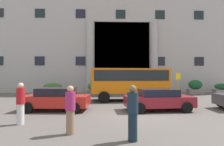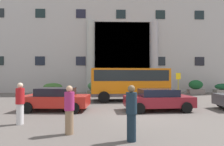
# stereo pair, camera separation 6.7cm
# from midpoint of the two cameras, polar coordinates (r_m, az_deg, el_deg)

# --- Properties ---
(ground_plane) EXTENTS (80.00, 64.00, 0.12)m
(ground_plane) POSITION_cam_midpoint_polar(r_m,az_deg,el_deg) (10.89, 8.24, -12.32)
(ground_plane) COLOR #58504C
(office_building_facade) EXTENTS (37.39, 9.75, 17.81)m
(office_building_facade) POSITION_cam_midpoint_polar(r_m,az_deg,el_deg) (28.84, 1.79, 12.83)
(office_building_facade) COLOR #ABA4A3
(office_building_facade) RESTS_ON ground_plane
(orange_minibus) EXTENTS (6.61, 3.14, 2.70)m
(orange_minibus) POSITION_cam_midpoint_polar(r_m,az_deg,el_deg) (16.13, 5.09, -2.54)
(orange_minibus) COLOR orange
(orange_minibus) RESTS_ON ground_plane
(bus_stop_sign) EXTENTS (0.44, 0.08, 2.36)m
(bus_stop_sign) POSITION_cam_midpoint_polar(r_m,az_deg,el_deg) (18.74, 19.20, -2.70)
(bus_stop_sign) COLOR olive
(bus_stop_sign) RESTS_ON ground_plane
(hedge_planter_east) EXTENTS (1.51, 0.90, 1.45)m
(hedge_planter_east) POSITION_cam_midpoint_polar(r_m,az_deg,el_deg) (20.77, -5.48, -4.68)
(hedge_planter_east) COLOR #6A6C5A
(hedge_planter_east) RESTS_ON ground_plane
(hedge_planter_far_west) EXTENTS (1.71, 0.87, 1.61)m
(hedge_planter_far_west) POSITION_cam_midpoint_polar(r_m,az_deg,el_deg) (23.66, 23.79, -3.95)
(hedge_planter_far_west) COLOR gray
(hedge_planter_far_west) RESTS_ON ground_plane
(hedge_planter_far_east) EXTENTS (2.01, 0.94, 1.36)m
(hedge_planter_far_east) POSITION_cam_midpoint_polar(r_m,az_deg,el_deg) (21.75, 10.21, -4.61)
(hedge_planter_far_east) COLOR gray
(hedge_planter_far_east) RESTS_ON ground_plane
(hedge_planter_entrance_left) EXTENTS (1.95, 0.82, 1.20)m
(hedge_planter_entrance_left) POSITION_cam_midpoint_polar(r_m,az_deg,el_deg) (25.20, 30.25, -4.16)
(hedge_planter_entrance_left) COLOR gray
(hedge_planter_entrance_left) RESTS_ON ground_plane
(hedge_planter_west) EXTENTS (2.15, 0.98, 1.30)m
(hedge_planter_west) POSITION_cam_midpoint_polar(r_m,az_deg,el_deg) (21.58, -17.55, -4.69)
(hedge_planter_west) COLOR slate
(hedge_planter_west) RESTS_ON ground_plane
(parked_hatchback_near) EXTENTS (4.04, 2.31, 1.37)m
(parked_hatchback_near) POSITION_cam_midpoint_polar(r_m,az_deg,el_deg) (12.08, -16.58, -7.45)
(parked_hatchback_near) COLOR #B3221A
(parked_hatchback_near) RESTS_ON ground_plane
(parked_estate_mid) EXTENTS (4.11, 2.19, 1.30)m
(parked_estate_mid) POSITION_cam_midpoint_polar(r_m,az_deg,el_deg) (11.86, 13.58, -7.71)
(parked_estate_mid) COLOR maroon
(parked_estate_mid) RESTS_ON ground_plane
(motorcycle_near_kerb) EXTENTS (2.01, 0.55, 0.89)m
(motorcycle_near_kerb) POSITION_cam_midpoint_polar(r_m,az_deg,el_deg) (14.56, 17.12, -7.29)
(motorcycle_near_kerb) COLOR black
(motorcycle_near_kerb) RESTS_ON ground_plane
(pedestrian_woman_with_bag) EXTENTS (0.36, 0.36, 1.81)m
(pedestrian_woman_with_bag) POSITION_cam_midpoint_polar(r_m,az_deg,el_deg) (6.29, 5.94, -11.79)
(pedestrian_woman_with_bag) COLOR #152430
(pedestrian_woman_with_bag) RESTS_ON ground_plane
(pedestrian_woman_dark_dress) EXTENTS (0.36, 0.36, 1.81)m
(pedestrian_woman_dark_dress) POSITION_cam_midpoint_polar(r_m,az_deg,el_deg) (9.22, -26.04, -8.19)
(pedestrian_woman_dark_dress) COLOR silver
(pedestrian_woman_dark_dress) RESTS_ON ground_plane
(pedestrian_man_crossing) EXTENTS (0.36, 0.36, 1.76)m
(pedestrian_man_crossing) POSITION_cam_midpoint_polar(r_m,az_deg,el_deg) (7.14, -12.72, -10.71)
(pedestrian_man_crossing) COLOR #86684D
(pedestrian_man_crossing) RESTS_ON ground_plane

